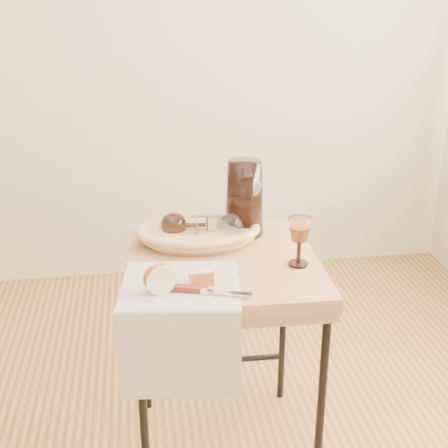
{
  "coord_description": "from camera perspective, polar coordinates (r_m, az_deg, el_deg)",
  "views": [
    {
      "loc": [
        0.15,
        -1.17,
        1.48
      ],
      "look_at": [
        0.38,
        0.39,
        0.83
      ],
      "focal_mm": 48.14,
      "sensor_mm": 36.0,
      "label": 1
    }
  ],
  "objects": [
    {
      "name": "table_knife",
      "position": [
        1.57,
        -1.61,
        -6.31
      ],
      "size": [
        0.21,
        0.09,
        0.02
      ],
      "primitive_type": null,
      "rotation": [
        0.0,
        0.0,
        -0.32
      ],
      "color": "silver",
      "rests_on": "tea_towel"
    },
    {
      "name": "wall_back",
      "position": [
        2.97,
        -11.99,
        19.32
      ],
      "size": [
        3.6,
        0.0,
        2.7
      ],
      "primitive_type": "cube",
      "color": "beige",
      "rests_on": "ground"
    },
    {
      "name": "side_table",
      "position": [
        1.95,
        -0.09,
        -12.84
      ],
      "size": [
        0.57,
        0.57,
        0.71
      ],
      "primitive_type": null,
      "rotation": [
        0.0,
        0.0,
        -0.02
      ],
      "color": "brown",
      "rests_on": "floor"
    },
    {
      "name": "goblet_lying_b",
      "position": [
        1.85,
        -0.84,
        -0.36
      ],
      "size": [
        0.14,
        0.09,
        0.08
      ],
      "primitive_type": null,
      "rotation": [
        0.0,
        0.0,
        0.03
      ],
      "color": "white",
      "rests_on": "bread_basket"
    },
    {
      "name": "goblet_lying_a",
      "position": [
        1.88,
        -3.43,
        -0.1
      ],
      "size": [
        0.14,
        0.1,
        0.08
      ],
      "primitive_type": null,
      "rotation": [
        0.0,
        0.0,
        3.01
      ],
      "color": "#42281F",
      "rests_on": "bread_basket"
    },
    {
      "name": "bread_basket",
      "position": [
        1.88,
        -2.44,
        -1.05
      ],
      "size": [
        0.35,
        0.24,
        0.05
      ],
      "primitive_type": null,
      "rotation": [
        0.0,
        0.0,
        -0.03
      ],
      "color": "#C48A45",
      "rests_on": "side_table"
    },
    {
      "name": "wine_goblet",
      "position": [
        1.72,
        7.16,
        -1.68
      ],
      "size": [
        0.09,
        0.09,
        0.15
      ],
      "primitive_type": null,
      "rotation": [
        0.0,
        0.0,
        -0.43
      ],
      "color": "white",
      "rests_on": "side_table"
    },
    {
      "name": "apple_wedge",
      "position": [
        1.61,
        -2.35,
        -5.07
      ],
      "size": [
        0.06,
        0.03,
        0.04
      ],
      "primitive_type": "cube",
      "rotation": [
        0.0,
        0.0,
        0.02
      ],
      "color": "beige",
      "rests_on": "tea_towel"
    },
    {
      "name": "pitcher",
      "position": [
        1.91,
        1.94,
        2.5
      ],
      "size": [
        0.19,
        0.26,
        0.28
      ],
      "primitive_type": null,
      "rotation": [
        0.0,
        0.0,
        0.12
      ],
      "color": "black",
      "rests_on": "side_table"
    },
    {
      "name": "tea_towel",
      "position": [
        1.62,
        -4.15,
        -5.84
      ],
      "size": [
        0.35,
        0.32,
        0.01
      ],
      "primitive_type": "cube",
      "rotation": [
        0.0,
        0.0,
        -0.12
      ],
      "color": "beige",
      "rests_on": "side_table"
    },
    {
      "name": "apple_half",
      "position": [
        1.58,
        -6.19,
        -5.05
      ],
      "size": [
        0.09,
        0.06,
        0.08
      ],
      "primitive_type": "ellipsoid",
      "rotation": [
        0.0,
        0.0,
        0.25
      ],
      "color": "#B91A07",
      "rests_on": "tea_towel"
    }
  ]
}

